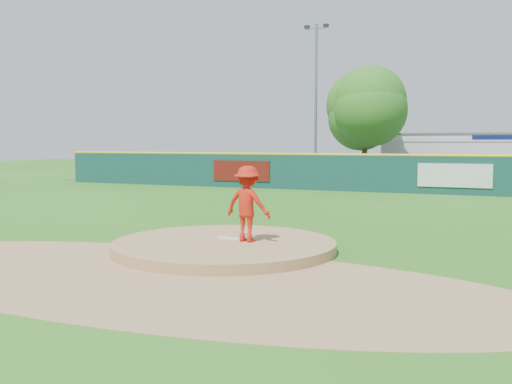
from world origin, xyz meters
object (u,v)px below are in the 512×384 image
at_px(van, 338,172).
at_px(deciduous_tree, 365,114).
at_px(pool_building_grp, 496,156).
at_px(playground_slide, 210,169).
at_px(pitcher, 248,204).
at_px(light_pole_left, 316,95).

distance_m(van, deciduous_tree, 4.42).
distance_m(van, pool_building_grp, 11.88).
relative_size(van, playground_slide, 1.59).
xyz_separation_m(pitcher, light_pole_left, (-6.56, 26.83, 4.87)).
bearing_deg(playground_slide, deciduous_tree, 11.41).
xyz_separation_m(pitcher, pool_building_grp, (5.44, 31.83, 0.49)).
distance_m(pool_building_grp, light_pole_left, 13.72).
distance_m(van, playground_slide, 8.85).
bearing_deg(pitcher, playground_slide, -52.29).
distance_m(pitcher, van, 25.86).
height_order(van, playground_slide, playground_slide).
bearing_deg(pitcher, van, -71.87).
distance_m(pitcher, playground_slide, 26.17).
distance_m(pitcher, pool_building_grp, 32.29).
bearing_deg(van, playground_slide, 89.44).
bearing_deg(light_pole_left, pool_building_grp, 22.60).
distance_m(pitcher, light_pole_left, 28.05).
height_order(pitcher, light_pole_left, light_pole_left).
height_order(pitcher, pool_building_grp, pool_building_grp).
height_order(pitcher, van, pitcher).
height_order(pool_building_grp, light_pole_left, light_pole_left).
distance_m(playground_slide, light_pole_left, 9.24).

